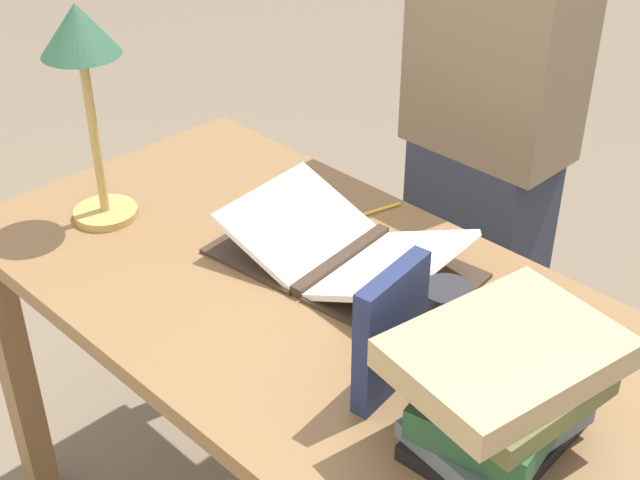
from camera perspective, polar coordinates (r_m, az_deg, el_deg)
reading_desk at (r=1.65m, az=-1.01°, el=-6.15°), size 1.30×0.71×0.77m
open_book at (r=1.62m, az=1.49°, el=-0.79°), size 0.50×0.32×0.09m
book_stack_tall at (r=1.25m, az=11.50°, el=-9.28°), size 0.26×0.33×0.18m
book_standing_upright at (r=1.31m, az=4.53°, el=-5.92°), size 0.05×0.16×0.21m
reading_lamp at (r=1.69m, az=-14.98°, el=11.29°), size 0.15×0.15×0.43m
coffee_mug at (r=1.45m, az=7.99°, el=-4.70°), size 0.08×0.12×0.10m
pencil at (r=1.79m, az=2.99°, el=1.69°), size 0.05×0.16×0.01m
person_reader at (r=2.06m, az=10.65°, el=6.51°), size 0.36×0.22×1.63m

